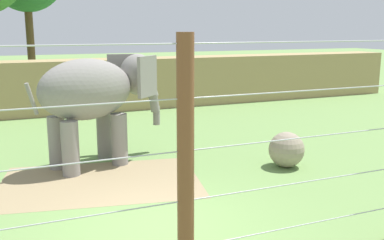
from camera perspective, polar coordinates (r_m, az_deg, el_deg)
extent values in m
plane|color=#6B8E4C|center=(9.16, -4.99, -13.17)|extent=(120.00, 120.00, 0.00)
cube|color=#937F5B|center=(11.71, -11.56, -7.70)|extent=(5.51, 4.23, 0.01)
cube|color=tan|center=(21.32, -15.90, 4.12)|extent=(36.00, 1.80, 2.40)
cylinder|color=gray|center=(13.56, -11.05, -1.78)|extent=(0.46, 0.46, 1.47)
cylinder|color=gray|center=(12.89, -9.24, -2.42)|extent=(0.46, 0.46, 1.47)
cylinder|color=gray|center=(12.90, -16.83, -2.76)|extent=(0.46, 0.46, 1.47)
cylinder|color=gray|center=(12.19, -15.24, -3.50)|extent=(0.46, 0.46, 1.47)
ellipsoid|color=gray|center=(12.59, -13.33, 3.81)|extent=(3.06, 2.26, 1.68)
ellipsoid|color=gray|center=(13.44, -6.91, 5.78)|extent=(1.35, 1.43, 1.21)
cube|color=gray|center=(13.90, -8.75, 5.93)|extent=(0.95, 0.21, 1.16)
cube|color=gray|center=(12.86, -5.71, 5.55)|extent=(0.76, 0.73, 1.16)
cylinder|color=gray|center=(13.75, -5.31, 4.13)|extent=(0.59, 0.48, 0.66)
cylinder|color=gray|center=(13.89, -4.85, 2.29)|extent=(0.44, 0.38, 0.62)
cylinder|color=gray|center=(14.01, -4.55, 0.57)|extent=(0.27, 0.27, 0.58)
cylinder|color=gray|center=(11.98, -19.75, 2.54)|extent=(0.34, 0.20, 0.84)
sphere|color=gray|center=(12.81, 11.94, -3.71)|extent=(1.00, 1.00, 1.00)
cylinder|color=brown|center=(6.32, -0.82, -6.26)|extent=(0.24, 0.24, 3.79)
cylinder|color=#B7B7BC|center=(6.57, 1.17, -9.94)|extent=(8.67, 0.02, 0.02)
cylinder|color=#B7B7BC|center=(6.34, 1.20, -3.72)|extent=(8.67, 0.02, 0.02)
cylinder|color=#B7B7BC|center=(6.18, 1.23, 2.89)|extent=(8.67, 0.02, 0.02)
cylinder|color=#B7B7BC|center=(6.11, 1.26, 9.75)|extent=(8.67, 0.02, 0.02)
cylinder|color=brown|center=(28.22, -19.81, 8.43)|extent=(0.44, 0.44, 5.15)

